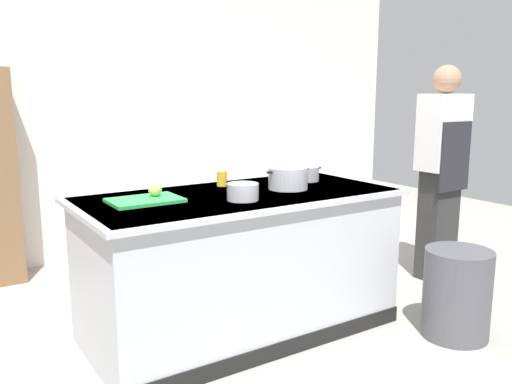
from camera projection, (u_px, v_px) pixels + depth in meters
ground_plane at (240, 329)px, 3.46m from camera, size 10.00×10.00×0.00m
back_wall at (122, 93)px, 4.91m from camera, size 6.40×0.12×3.00m
counter_island at (240, 261)px, 3.37m from camera, size 1.98×0.98×0.90m
cutting_board at (145, 200)px, 3.03m from camera, size 0.40×0.28×0.02m
onion at (155, 189)px, 3.09m from camera, size 0.08×0.08×0.08m
stock_pot at (288, 178)px, 3.43m from camera, size 0.32×0.25×0.14m
sauce_pan at (307, 174)px, 3.73m from camera, size 0.23×0.17×0.10m
mixing_bowl at (243, 192)px, 3.08m from camera, size 0.18×0.18×0.10m
juice_cup at (222, 179)px, 3.53m from camera, size 0.07×0.07×0.10m
trash_bin at (457, 293)px, 3.32m from camera, size 0.41×0.41×0.56m
person_chef at (441, 168)px, 4.25m from camera, size 0.38×0.25×1.72m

